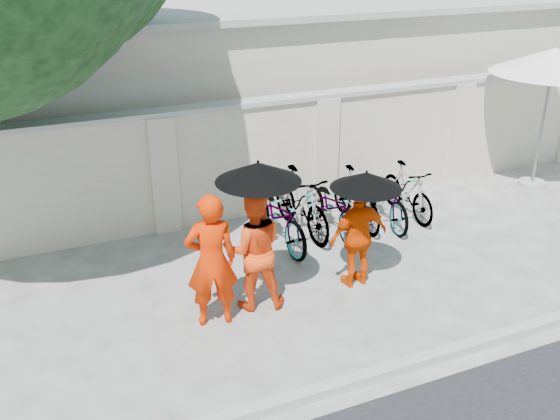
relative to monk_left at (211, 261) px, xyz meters
name	(u,v)px	position (x,y,z in m)	size (l,w,h in m)	color
ground	(297,308)	(1.13, -0.15, -0.91)	(80.00, 80.00, 0.00)	#B2B2B2
kerb	(360,379)	(1.13, -1.85, -0.85)	(40.00, 0.16, 0.12)	#A3A3A0
compound_wall	(272,158)	(2.13, 3.05, 0.09)	(20.00, 0.30, 2.00)	beige
building_behind	(248,78)	(3.13, 6.85, 0.69)	(14.00, 6.00, 3.20)	beige
monk_left	(211,261)	(0.00, 0.00, 0.00)	(0.66, 0.43, 1.81)	#EB2800
monk_center	(254,249)	(0.64, 0.17, -0.05)	(0.83, 0.65, 1.71)	#FF4610
parasol_center	(258,172)	(0.69, 0.09, 1.06)	(1.09, 1.09, 1.12)	black
monk_right	(359,236)	(2.20, 0.10, -0.14)	(0.90, 0.37, 1.53)	#E84000
parasol_right	(366,180)	(2.22, 0.02, 0.73)	(0.98, 0.98, 0.88)	black
patio_umbrella	(553,62)	(7.36, 2.00, 1.57)	(2.56, 2.56, 2.74)	#A3A3A0
bike_0	(278,215)	(1.67, 1.74, -0.40)	(0.68, 1.94, 1.02)	gray
bike_1	(301,203)	(2.18, 1.94, -0.35)	(0.52, 1.85, 1.11)	gray
bike_2	(332,206)	(2.69, 1.79, -0.44)	(0.62, 1.79, 0.94)	gray
bike_3	(356,198)	(3.20, 1.87, -0.41)	(0.47, 1.65, 0.99)	gray
bike_4	(385,197)	(3.71, 1.76, -0.43)	(0.63, 1.80, 0.94)	gray
bike_5	(408,191)	(4.22, 1.82, -0.43)	(0.45, 1.59, 0.96)	gray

